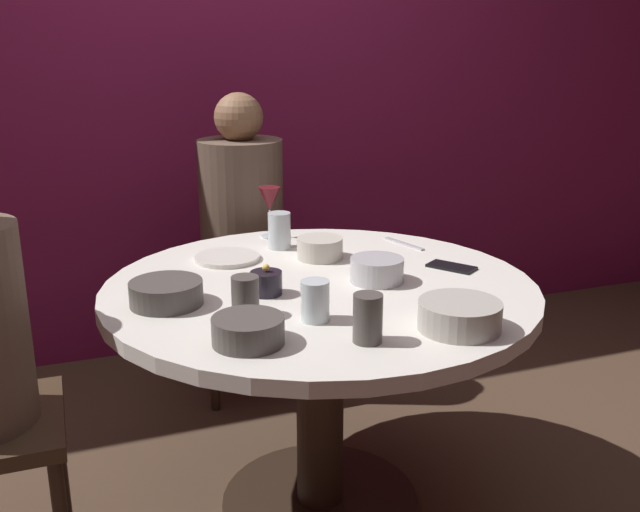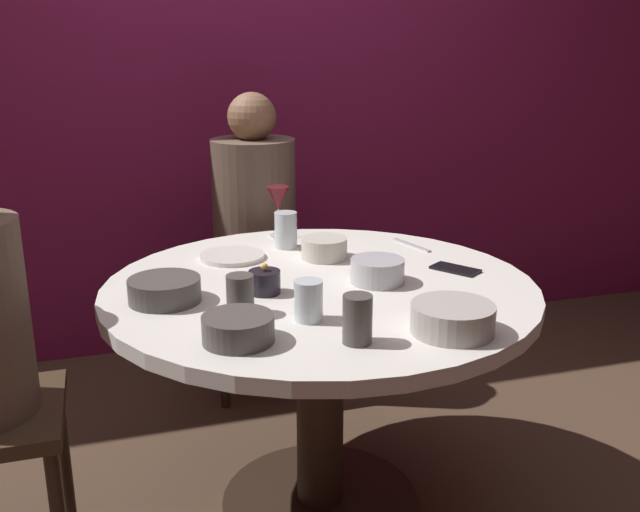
# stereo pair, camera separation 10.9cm
# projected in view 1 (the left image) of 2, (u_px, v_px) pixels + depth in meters

# --- Properties ---
(ground_plane) EXTENTS (8.00, 8.00, 0.00)m
(ground_plane) POSITION_uv_depth(u_px,v_px,m) (320.00, 505.00, 2.23)
(ground_plane) COLOR #4C3828
(back_wall) EXTENTS (6.00, 0.10, 2.60)m
(back_wall) POSITION_uv_depth(u_px,v_px,m) (207.00, 60.00, 3.11)
(back_wall) COLOR maroon
(back_wall) RESTS_ON ground
(dining_table) EXTENTS (1.21, 1.21, 0.73)m
(dining_table) POSITION_uv_depth(u_px,v_px,m) (320.00, 339.00, 2.06)
(dining_table) COLOR silver
(dining_table) RESTS_ON ground
(seated_diner_back) EXTENTS (0.40, 0.40, 1.20)m
(seated_diner_back) POSITION_uv_depth(u_px,v_px,m) (242.00, 213.00, 2.80)
(seated_diner_back) COLOR #3F2D1E
(seated_diner_back) RESTS_ON ground
(candle_holder) EXTENTS (0.09, 0.09, 0.09)m
(candle_holder) POSITION_uv_depth(u_px,v_px,m) (266.00, 283.00, 1.92)
(candle_holder) COLOR black
(candle_holder) RESTS_ON dining_table
(wine_glass) EXTENTS (0.08, 0.08, 0.18)m
(wine_glass) POSITION_uv_depth(u_px,v_px,m) (270.00, 201.00, 2.45)
(wine_glass) COLOR silver
(wine_glass) RESTS_ON dining_table
(dinner_plate) EXTENTS (0.20, 0.20, 0.01)m
(dinner_plate) POSITION_uv_depth(u_px,v_px,m) (227.00, 258.00, 2.23)
(dinner_plate) COLOR silver
(dinner_plate) RESTS_ON dining_table
(cell_phone) EXTENTS (0.14, 0.16, 0.01)m
(cell_phone) POSITION_uv_depth(u_px,v_px,m) (451.00, 267.00, 2.15)
(cell_phone) COLOR black
(cell_phone) RESTS_ON dining_table
(bowl_serving_large) EXTENTS (0.15, 0.15, 0.07)m
(bowl_serving_large) POSITION_uv_depth(u_px,v_px,m) (377.00, 270.00, 2.02)
(bowl_serving_large) COLOR #B7B7BC
(bowl_serving_large) RESTS_ON dining_table
(bowl_salad_center) EXTENTS (0.16, 0.16, 0.06)m
(bowl_salad_center) POSITION_uv_depth(u_px,v_px,m) (248.00, 330.00, 1.61)
(bowl_salad_center) COLOR #4C4742
(bowl_salad_center) RESTS_ON dining_table
(bowl_small_white) EXTENTS (0.14, 0.14, 0.07)m
(bowl_small_white) POSITION_uv_depth(u_px,v_px,m) (320.00, 248.00, 2.24)
(bowl_small_white) COLOR beige
(bowl_small_white) RESTS_ON dining_table
(bowl_sauce_side) EXTENTS (0.19, 0.19, 0.06)m
(bowl_sauce_side) POSITION_uv_depth(u_px,v_px,m) (166.00, 293.00, 1.85)
(bowl_sauce_side) COLOR #4C4742
(bowl_sauce_side) RESTS_ON dining_table
(bowl_rice_portion) EXTENTS (0.20, 0.20, 0.07)m
(bowl_rice_portion) POSITION_uv_depth(u_px,v_px,m) (460.00, 316.00, 1.69)
(bowl_rice_portion) COLOR #B2ADA3
(bowl_rice_portion) RESTS_ON dining_table
(cup_near_candle) EXTENTS (0.07, 0.07, 0.10)m
(cup_near_candle) POSITION_uv_depth(u_px,v_px,m) (315.00, 301.00, 1.74)
(cup_near_candle) COLOR silver
(cup_near_candle) RESTS_ON dining_table
(cup_by_left_diner) EXTENTS (0.07, 0.07, 0.11)m
(cup_by_left_diner) POSITION_uv_depth(u_px,v_px,m) (368.00, 318.00, 1.61)
(cup_by_left_diner) COLOR #4C4742
(cup_by_left_diner) RESTS_ON dining_table
(cup_by_right_diner) EXTENTS (0.07, 0.07, 0.10)m
(cup_by_right_diner) POSITION_uv_depth(u_px,v_px,m) (245.00, 296.00, 1.77)
(cup_by_right_diner) COLOR #4C4742
(cup_by_right_diner) RESTS_ON dining_table
(cup_center_front) EXTENTS (0.07, 0.07, 0.12)m
(cup_center_front) POSITION_uv_depth(u_px,v_px,m) (279.00, 231.00, 2.34)
(cup_center_front) COLOR silver
(cup_center_front) RESTS_ON dining_table
(fork_near_plate) EXTENTS (0.06, 0.18, 0.01)m
(fork_near_plate) POSITION_uv_depth(u_px,v_px,m) (404.00, 244.00, 2.40)
(fork_near_plate) COLOR #B7B7BC
(fork_near_plate) RESTS_ON dining_table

